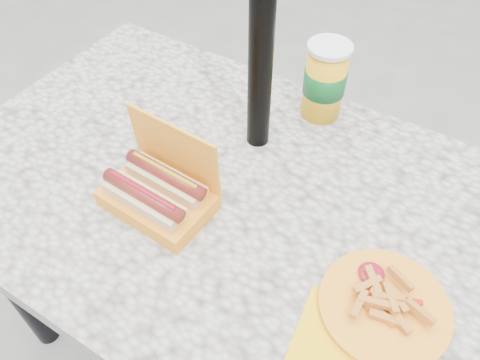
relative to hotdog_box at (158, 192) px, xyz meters
The scene contains 5 objects.
ground 0.80m from the hotdog_box, 57.43° to the left, with size 60.00×60.00×0.00m, color slate.
picnic_table 0.20m from the hotdog_box, 57.43° to the left, with size 1.20×0.80×0.75m.
hotdog_box is the anchor object (origin of this frame).
fries_plate 0.46m from the hotdog_box, ahead, with size 0.23×0.30×0.04m.
soda_cup 0.46m from the hotdog_box, 70.81° to the left, with size 0.10×0.10×0.18m.
Camera 1 is at (0.38, -0.53, 1.48)m, focal length 35.00 mm.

